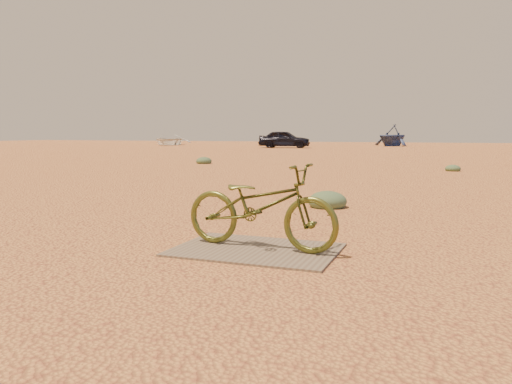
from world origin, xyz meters
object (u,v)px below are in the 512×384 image
(bicycle, at_px, (260,206))
(boat_far_left, at_px, (392,135))
(car, at_px, (285,139))
(boat_near_left, at_px, (169,140))
(plywood_board, at_px, (256,250))

(bicycle, relative_size, boat_far_left, 0.45)
(car, bearing_deg, boat_near_left, 63.98)
(car, bearing_deg, boat_far_left, -49.92)
(plywood_board, height_order, car, car)
(bicycle, bearing_deg, boat_far_left, 8.79)
(car, bearing_deg, plywood_board, -170.41)
(bicycle, xyz_separation_m, car, (-10.34, 33.43, 0.23))
(plywood_board, xyz_separation_m, boat_far_left, (-2.77, 41.73, 0.97))
(plywood_board, distance_m, boat_near_left, 44.62)
(plywood_board, relative_size, bicycle, 0.99)
(car, height_order, boat_near_left, car)
(bicycle, xyz_separation_m, boat_far_left, (-2.80, 41.68, 0.52))
(bicycle, relative_size, boat_near_left, 0.33)
(bicycle, xyz_separation_m, boat_near_left, (-23.56, 37.85, 0.06))
(boat_near_left, bearing_deg, car, -33.19)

